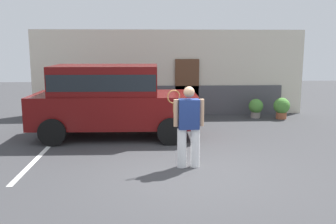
# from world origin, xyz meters

# --- Properties ---
(ground_plane) EXTENTS (40.00, 40.00, 0.00)m
(ground_plane) POSITION_xyz_m (0.00, 0.00, 0.00)
(ground_plane) COLOR #38383A
(parking_stripe_0) EXTENTS (0.12, 4.40, 0.01)m
(parking_stripe_0) POSITION_xyz_m (-3.37, 1.50, 0.00)
(parking_stripe_0) COLOR silver
(parking_stripe_0) RESTS_ON ground_plane
(house_frontage) EXTENTS (10.24, 0.40, 3.18)m
(house_frontage) POSITION_xyz_m (0.01, 6.74, 1.49)
(house_frontage) COLOR beige
(house_frontage) RESTS_ON ground_plane
(parked_suv) EXTENTS (4.63, 2.22, 2.05)m
(parked_suv) POSITION_xyz_m (-1.83, 3.14, 1.15)
(parked_suv) COLOR #590C0C
(parked_suv) RESTS_ON ground_plane
(tennis_player_man) EXTENTS (0.79, 0.28, 1.75)m
(tennis_player_man) POSITION_xyz_m (0.08, 0.29, 0.91)
(tennis_player_man) COLOR white
(tennis_player_man) RESTS_ON ground_plane
(potted_plant_by_porch) EXTENTS (0.52, 0.52, 0.69)m
(potted_plant_by_porch) POSITION_xyz_m (3.12, 5.78, 0.38)
(potted_plant_by_porch) COLOR gray
(potted_plant_by_porch) RESTS_ON ground_plane
(potted_plant_secondary) EXTENTS (0.58, 0.58, 0.76)m
(potted_plant_secondary) POSITION_xyz_m (3.99, 5.53, 0.42)
(potted_plant_secondary) COLOR #9E5638
(potted_plant_secondary) RESTS_ON ground_plane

